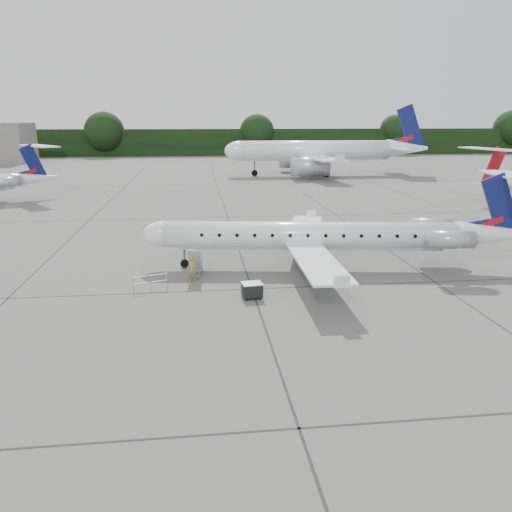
{
  "coord_description": "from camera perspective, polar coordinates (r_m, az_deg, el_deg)",
  "views": [
    {
      "loc": [
        -7.4,
        -27.67,
        10.8
      ],
      "look_at": [
        -3.75,
        3.1,
        2.3
      ],
      "focal_mm": 35.0,
      "sensor_mm": 36.0,
      "label": 1
    }
  ],
  "objects": [
    {
      "name": "airstair",
      "position": [
        35.54,
        -6.97,
        -0.6
      ],
      "size": [
        1.16,
        2.32,
        2.22
      ],
      "primitive_type": null,
      "rotation": [
        0.0,
        0.0,
        -0.14
      ],
      "color": "white",
      "rests_on": "ground"
    },
    {
      "name": "main_regional_jet",
      "position": [
        36.81,
        6.1,
        3.88
      ],
      "size": [
        30.15,
        23.59,
        7.08
      ],
      "primitive_type": null,
      "rotation": [
        0.0,
        0.0,
        -0.14
      ],
      "color": "white",
      "rests_on": "ground"
    },
    {
      "name": "safety_railing",
      "position": [
        33.27,
        -11.97,
        -3.04
      ],
      "size": [
        2.13,
        0.7,
        1.0
      ],
      "primitive_type": null,
      "rotation": [
        0.0,
        0.0,
        0.29
      ],
      "color": "#919499",
      "rests_on": "ground"
    },
    {
      "name": "ground",
      "position": [
        30.62,
        7.71,
        -5.46
      ],
      "size": [
        320.0,
        320.0,
        0.0
      ],
      "primitive_type": "plane",
      "color": "#61615F",
      "rests_on": "ground"
    },
    {
      "name": "passenger",
      "position": [
        34.4,
        -7.26,
        -1.47
      ],
      "size": [
        0.7,
        0.48,
        1.84
      ],
      "primitive_type": "imported",
      "rotation": [
        0.0,
        0.0,
        0.06
      ],
      "color": "olive",
      "rests_on": "ground"
    },
    {
      "name": "bg_narrowbody",
      "position": [
        100.96,
        6.76,
        12.97
      ],
      "size": [
        38.2,
        27.75,
        13.59
      ],
      "primitive_type": null,
      "rotation": [
        0.0,
        0.0,
        -0.01
      ],
      "color": "white",
      "rests_on": "ground"
    },
    {
      "name": "baggage_cart",
      "position": [
        31.17,
        -0.46,
        -3.92
      ],
      "size": [
        1.31,
        1.11,
        1.04
      ],
      "primitive_type": null,
      "rotation": [
        0.0,
        0.0,
        0.12
      ],
      "color": "black",
      "rests_on": "ground"
    },
    {
      "name": "treeline",
      "position": [
        157.99,
        -4.18,
        12.84
      ],
      "size": [
        260.0,
        4.0,
        8.0
      ],
      "primitive_type": "cube",
      "color": "black",
      "rests_on": "ground"
    }
  ]
}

